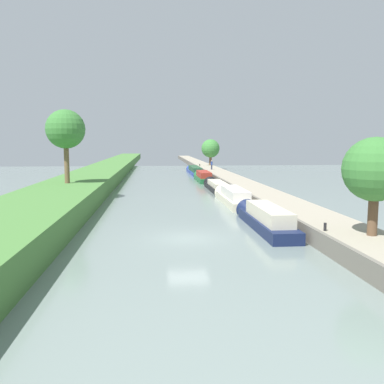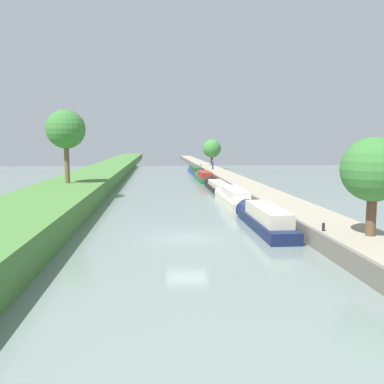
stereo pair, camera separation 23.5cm
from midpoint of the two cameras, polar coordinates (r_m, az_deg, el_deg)
ground_plane at (r=25.55m, az=-0.80°, el=-6.40°), size 160.00×160.00×0.00m
left_grassy_bank at (r=26.68m, az=-23.77°, el=-4.42°), size 6.66×260.00×1.82m
right_towpath at (r=27.57m, az=18.00°, el=-4.71°), size 3.62×260.00×0.98m
stone_quay at (r=26.87m, az=14.20°, el=-4.83°), size 0.25×260.00×1.03m
narrowboat_navy at (r=29.05m, az=9.71°, el=-3.56°), size 1.89×10.73×2.15m
narrowboat_cream at (r=40.31m, az=5.41°, el=-0.64°), size 1.98×11.01×2.14m
narrowboat_black at (r=51.74m, az=3.21°, el=0.83°), size 1.94×11.51×1.84m
narrowboat_green at (r=63.51m, az=1.40°, el=2.10°), size 1.98×10.69×2.14m
narrowboat_blue at (r=78.44m, az=0.24°, el=2.98°), size 1.92×16.65×2.04m
tree_rightbank_near at (r=23.40m, az=23.67°, el=2.80°), size 3.36×3.36×5.17m
tree_rightbank_midnear at (r=89.37m, az=2.49°, el=6.01°), size 3.93×3.93×5.59m
tree_leftbank_downstream at (r=42.88m, az=-17.19°, el=8.22°), size 3.83×3.83×7.26m
person_walking at (r=75.30m, az=2.63°, el=3.78°), size 0.34×0.34×1.66m
mooring_bollard_near at (r=24.11m, az=17.60°, el=-4.60°), size 0.16×0.16×0.45m
mooring_bollard_far at (r=85.93m, az=0.99°, el=3.73°), size 0.16×0.16×0.45m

